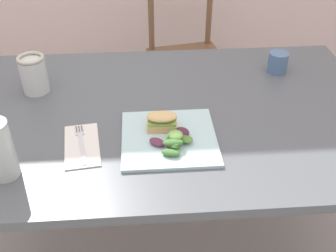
{
  "coord_description": "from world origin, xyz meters",
  "views": [
    {
      "loc": [
        -0.03,
        -0.95,
        1.49
      ],
      "look_at": [
        0.05,
        0.06,
        0.76
      ],
      "focal_mm": 44.04,
      "sensor_mm": 36.0,
      "label": 1
    }
  ],
  "objects_px": {
    "dining_table": "(165,138)",
    "sandwich_half_front": "(162,121)",
    "mason_jar_iced_tea": "(34,76)",
    "cup_extra_side": "(278,62)",
    "bottle_cold_brew": "(0,151)",
    "chair_wooden_far": "(187,56)",
    "plate_lunch": "(169,138)",
    "fork_on_napkin": "(81,141)"
  },
  "relations": [
    {
      "from": "plate_lunch",
      "to": "cup_extra_side",
      "type": "bearing_deg",
      "value": 41.61
    },
    {
      "from": "dining_table",
      "to": "sandwich_half_front",
      "type": "xyz_separation_m",
      "value": [
        -0.01,
        -0.11,
        0.15
      ]
    },
    {
      "from": "chair_wooden_far",
      "to": "plate_lunch",
      "type": "height_order",
      "value": "chair_wooden_far"
    },
    {
      "from": "mason_jar_iced_tea",
      "to": "cup_extra_side",
      "type": "distance_m",
      "value": 0.89
    },
    {
      "from": "mason_jar_iced_tea",
      "to": "cup_extra_side",
      "type": "xyz_separation_m",
      "value": [
        0.88,
        0.08,
        -0.02
      ]
    },
    {
      "from": "plate_lunch",
      "to": "cup_extra_side",
      "type": "relative_size",
      "value": 3.63
    },
    {
      "from": "mason_jar_iced_tea",
      "to": "chair_wooden_far",
      "type": "bearing_deg",
      "value": 52.44
    },
    {
      "from": "chair_wooden_far",
      "to": "bottle_cold_brew",
      "type": "distance_m",
      "value": 1.45
    },
    {
      "from": "chair_wooden_far",
      "to": "sandwich_half_front",
      "type": "xyz_separation_m",
      "value": [
        -0.2,
        -1.09,
        0.33
      ]
    },
    {
      "from": "fork_on_napkin",
      "to": "plate_lunch",
      "type": "bearing_deg",
      "value": -0.99
    },
    {
      "from": "dining_table",
      "to": "sandwich_half_front",
      "type": "height_order",
      "value": "sandwich_half_front"
    },
    {
      "from": "dining_table",
      "to": "chair_wooden_far",
      "type": "bearing_deg",
      "value": 79.02
    },
    {
      "from": "fork_on_napkin",
      "to": "cup_extra_side",
      "type": "distance_m",
      "value": 0.8
    },
    {
      "from": "bottle_cold_brew",
      "to": "cup_extra_side",
      "type": "bearing_deg",
      "value": 30.02
    },
    {
      "from": "sandwich_half_front",
      "to": "bottle_cold_brew",
      "type": "xyz_separation_m",
      "value": [
        -0.43,
        -0.16,
        0.04
      ]
    },
    {
      "from": "dining_table",
      "to": "sandwich_half_front",
      "type": "distance_m",
      "value": 0.19
    },
    {
      "from": "mason_jar_iced_tea",
      "to": "cup_extra_side",
      "type": "bearing_deg",
      "value": 5.04
    },
    {
      "from": "fork_on_napkin",
      "to": "bottle_cold_brew",
      "type": "relative_size",
      "value": 0.82
    },
    {
      "from": "sandwich_half_front",
      "to": "cup_extra_side",
      "type": "bearing_deg",
      "value": 37.2
    },
    {
      "from": "dining_table",
      "to": "plate_lunch",
      "type": "height_order",
      "value": "plate_lunch"
    },
    {
      "from": "chair_wooden_far",
      "to": "sandwich_half_front",
      "type": "height_order",
      "value": "chair_wooden_far"
    },
    {
      "from": "dining_table",
      "to": "cup_extra_side",
      "type": "height_order",
      "value": "cup_extra_side"
    },
    {
      "from": "plate_lunch",
      "to": "mason_jar_iced_tea",
      "type": "xyz_separation_m",
      "value": [
        -0.44,
        0.31,
        0.06
      ]
    },
    {
      "from": "fork_on_napkin",
      "to": "cup_extra_side",
      "type": "height_order",
      "value": "cup_extra_side"
    },
    {
      "from": "fork_on_napkin",
      "to": "bottle_cold_brew",
      "type": "height_order",
      "value": "bottle_cold_brew"
    },
    {
      "from": "sandwich_half_front",
      "to": "cup_extra_side",
      "type": "relative_size",
      "value": 1.22
    },
    {
      "from": "dining_table",
      "to": "cup_extra_side",
      "type": "bearing_deg",
      "value": 28.03
    },
    {
      "from": "plate_lunch",
      "to": "chair_wooden_far",
      "type": "bearing_deg",
      "value": 80.66
    },
    {
      "from": "dining_table",
      "to": "bottle_cold_brew",
      "type": "bearing_deg",
      "value": -148.07
    },
    {
      "from": "cup_extra_side",
      "to": "chair_wooden_far",
      "type": "bearing_deg",
      "value": 108.92
    },
    {
      "from": "cup_extra_side",
      "to": "bottle_cold_brew",
      "type": "bearing_deg",
      "value": -149.98
    },
    {
      "from": "mason_jar_iced_tea",
      "to": "sandwich_half_front",
      "type": "bearing_deg",
      "value": -32.41
    },
    {
      "from": "sandwich_half_front",
      "to": "fork_on_napkin",
      "type": "bearing_deg",
      "value": -170.9
    },
    {
      "from": "dining_table",
      "to": "plate_lunch",
      "type": "distance_m",
      "value": 0.19
    },
    {
      "from": "sandwich_half_front",
      "to": "bottle_cold_brew",
      "type": "distance_m",
      "value": 0.46
    },
    {
      "from": "sandwich_half_front",
      "to": "plate_lunch",
      "type": "bearing_deg",
      "value": -67.11
    },
    {
      "from": "dining_table",
      "to": "plate_lunch",
      "type": "relative_size",
      "value": 5.14
    },
    {
      "from": "dining_table",
      "to": "mason_jar_iced_tea",
      "type": "relative_size",
      "value": 10.76
    },
    {
      "from": "sandwich_half_front",
      "to": "fork_on_napkin",
      "type": "xyz_separation_m",
      "value": [
        -0.24,
        -0.04,
        -0.03
      ]
    },
    {
      "from": "plate_lunch",
      "to": "mason_jar_iced_tea",
      "type": "relative_size",
      "value": 2.09
    },
    {
      "from": "plate_lunch",
      "to": "mason_jar_iced_tea",
      "type": "height_order",
      "value": "mason_jar_iced_tea"
    },
    {
      "from": "dining_table",
      "to": "cup_extra_side",
      "type": "relative_size",
      "value": 18.69
    }
  ]
}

